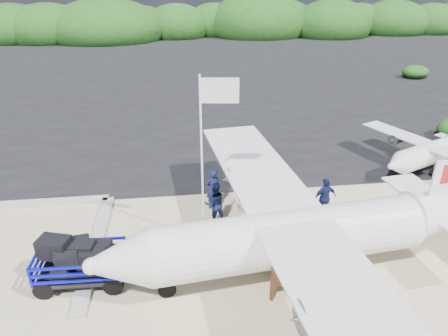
# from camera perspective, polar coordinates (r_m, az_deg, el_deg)

# --- Properties ---
(ground) EXTENTS (160.00, 160.00, 0.00)m
(ground) POSITION_cam_1_polar(r_m,az_deg,el_deg) (14.62, -0.73, -13.51)
(ground) COLOR beige
(asphalt_apron) EXTENTS (90.00, 50.00, 0.04)m
(asphalt_apron) POSITION_cam_1_polar(r_m,az_deg,el_deg) (42.23, -5.44, 13.39)
(asphalt_apron) COLOR #B2B2B2
(asphalt_apron) RESTS_ON ground
(vegetation_band) EXTENTS (124.00, 8.00, 4.40)m
(vegetation_band) POSITION_cam_1_polar(r_m,az_deg,el_deg) (66.83, -6.31, 18.11)
(vegetation_band) COLOR #B2B2B2
(vegetation_band) RESTS_ON ground
(baggage_cart) EXTENTS (3.08, 1.83, 1.51)m
(baggage_cart) POSITION_cam_1_polar(r_m,az_deg,el_deg) (14.67, -19.27, -15.15)
(baggage_cart) COLOR #0B0CAD
(baggage_cart) RESTS_ON ground
(flagpole) EXTENTS (1.34, 0.70, 6.40)m
(flagpole) POSITION_cam_1_polar(r_m,az_deg,el_deg) (15.85, -2.88, -9.93)
(flagpole) COLOR white
(flagpole) RESTS_ON ground
(signboard) EXTENTS (1.88, 0.34, 1.55)m
(signboard) POSITION_cam_1_polar(r_m,az_deg,el_deg) (13.65, 10.21, -17.52)
(signboard) COLOR #552D18
(signboard) RESTS_ON ground
(crew_a) EXTENTS (0.77, 0.62, 1.84)m
(crew_a) POSITION_cam_1_polar(r_m,az_deg,el_deg) (17.24, -1.57, -3.01)
(crew_a) COLOR #141D4C
(crew_a) RESTS_ON ground
(crew_b) EXTENTS (1.01, 0.86, 1.82)m
(crew_b) POSITION_cam_1_polar(r_m,az_deg,el_deg) (16.25, -1.34, -5.05)
(crew_b) COLOR #141D4C
(crew_b) RESTS_ON ground
(crew_c) EXTENTS (1.11, 0.63, 1.79)m
(crew_c) POSITION_cam_1_polar(r_m,az_deg,el_deg) (17.18, 14.21, -4.12)
(crew_c) COLOR #141D4C
(crew_c) RESTS_ON ground
(aircraft_large) EXTENTS (17.83, 17.83, 4.87)m
(aircraft_large) POSITION_cam_1_polar(r_m,az_deg,el_deg) (34.72, 12.68, 10.03)
(aircraft_large) COLOR #B2B2B2
(aircraft_large) RESTS_ON ground
(aircraft_small) EXTENTS (8.42, 8.42, 2.31)m
(aircraft_small) POSITION_cam_1_polar(r_m,az_deg,el_deg) (43.43, -17.20, 12.72)
(aircraft_small) COLOR #B2B2B2
(aircraft_small) RESTS_ON ground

